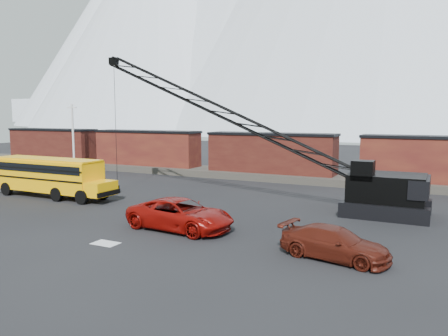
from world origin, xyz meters
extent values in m
plane|color=black|center=(0.00, 0.00, 0.00)|extent=(160.00, 160.00, 0.00)
cone|color=white|center=(-180.00, 260.00, 76.80)|extent=(240.00, 240.00, 160.00)
cone|color=white|center=(-260.00, 300.00, 67.20)|extent=(220.00, 220.00, 140.00)
cube|color=white|center=(0.00, 340.00, 12.00)|extent=(800.00, 80.00, 24.00)
cube|color=#47433A|center=(0.00, 22.00, 0.35)|extent=(120.00, 5.00, 0.70)
cube|color=#4C1D15|center=(-32.00, 22.00, 2.70)|extent=(13.50, 2.90, 4.00)
cube|color=black|center=(-32.00, 22.00, 4.75)|extent=(13.70, 3.10, 0.25)
cube|color=black|center=(-36.20, 22.00, 1.00)|extent=(2.20, 2.40, 0.60)
cube|color=black|center=(-27.80, 22.00, 1.00)|extent=(2.20, 2.40, 0.60)
cube|color=#431313|center=(-16.00, 22.00, 2.70)|extent=(13.50, 2.90, 4.00)
cube|color=black|center=(-16.00, 22.00, 4.75)|extent=(13.70, 3.10, 0.25)
cube|color=black|center=(-20.20, 22.00, 1.00)|extent=(2.20, 2.40, 0.60)
cube|color=black|center=(-11.80, 22.00, 1.00)|extent=(2.20, 2.40, 0.60)
cube|color=#4C1D15|center=(0.00, 22.00, 2.70)|extent=(13.50, 2.90, 4.00)
cube|color=black|center=(0.00, 22.00, 4.75)|extent=(13.70, 3.10, 0.25)
cube|color=black|center=(-4.20, 22.00, 1.00)|extent=(2.20, 2.40, 0.60)
cube|color=black|center=(4.20, 22.00, 1.00)|extent=(2.20, 2.40, 0.60)
cube|color=#431313|center=(16.00, 22.00, 2.70)|extent=(13.50, 2.90, 4.00)
cube|color=black|center=(16.00, 22.00, 4.75)|extent=(13.70, 3.10, 0.25)
cube|color=black|center=(11.80, 22.00, 1.00)|extent=(2.20, 2.40, 0.60)
cylinder|color=silver|center=(-24.00, 18.00, 4.00)|extent=(0.24, 0.24, 8.00)
cube|color=silver|center=(-24.00, 18.00, 7.60)|extent=(1.40, 0.12, 0.12)
cube|color=silver|center=(0.50, -4.00, 0.01)|extent=(1.40, 0.90, 0.02)
cube|color=#FFAF05|center=(-12.89, 4.19, 1.80)|extent=(10.00, 2.50, 2.50)
cube|color=#FFAF05|center=(-7.29, 4.19, 1.10)|extent=(1.60, 2.30, 1.10)
cube|color=#FFAF05|center=(-12.89, 4.19, 3.10)|extent=(10.00, 2.30, 0.18)
cube|color=black|center=(-12.89, 2.93, 2.50)|extent=(9.60, 0.05, 0.65)
cube|color=black|center=(-12.89, 5.45, 2.50)|extent=(9.60, 0.05, 0.65)
cube|color=black|center=(-6.44, 4.19, 0.80)|extent=(0.15, 2.45, 0.35)
cube|color=black|center=(-17.94, 4.19, 0.80)|extent=(0.15, 2.50, 0.35)
cylinder|color=black|center=(-16.49, 3.04, 0.55)|extent=(1.10, 0.35, 1.10)
cylinder|color=black|center=(-16.49, 5.34, 0.55)|extent=(1.10, 0.35, 1.10)
cylinder|color=black|center=(-10.69, 3.04, 0.55)|extent=(1.10, 0.35, 1.10)
cylinder|color=black|center=(-10.69, 5.34, 0.55)|extent=(1.10, 0.35, 1.10)
cylinder|color=black|center=(-8.09, 3.04, 0.55)|extent=(1.10, 0.35, 1.10)
cylinder|color=black|center=(-8.09, 5.34, 0.55)|extent=(1.10, 0.35, 1.10)
imported|color=maroon|center=(2.50, 0.20, 0.90)|extent=(6.73, 3.53, 1.81)
imported|color=#4B160D|center=(11.78, -1.09, 0.75)|extent=(5.47, 3.00, 1.50)
cube|color=black|center=(12.88, 7.90, 0.50)|extent=(5.50, 1.00, 1.00)
cube|color=black|center=(12.88, 11.10, 0.50)|extent=(5.50, 1.00, 1.00)
cube|color=black|center=(12.88, 9.50, 1.90)|extent=(4.80, 3.60, 1.80)
cube|color=black|center=(14.88, 9.50, 2.10)|extent=(1.20, 3.80, 1.20)
cube|color=black|center=(11.48, 8.30, 3.10)|extent=(1.40, 1.20, 1.30)
cube|color=black|center=(11.48, 7.75, 3.10)|extent=(1.20, 0.06, 0.90)
cube|color=black|center=(-9.12, 8.33, 11.22)|extent=(0.70, 0.50, 0.60)
cylinder|color=black|center=(-9.12, 8.33, 5.61)|extent=(0.04, 0.04, 10.92)
cube|color=black|center=(-9.12, 8.33, 0.35)|extent=(0.25, 0.25, 0.50)
camera|label=1|loc=(16.01, -21.11, 6.69)|focal=35.00mm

